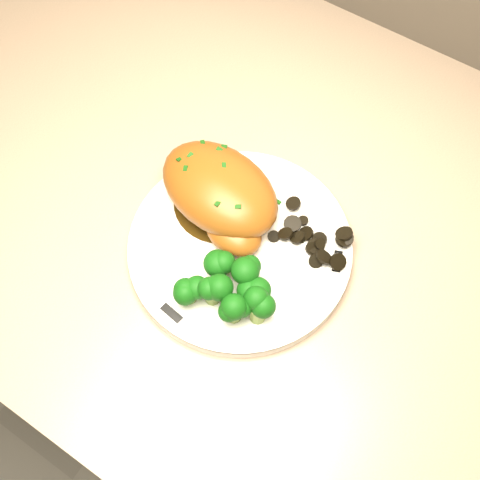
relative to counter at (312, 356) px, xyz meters
The scene contains 9 objects.
counter is the anchor object (origin of this frame).
plate 0.47m from the counter, 140.94° to the right, with size 0.24×0.24×0.02m, color white.
rim_accent_0 0.47m from the counter, 94.21° to the right, with size 0.02×0.01×0.00m, color black.
rim_accent_1 0.50m from the counter, behind, with size 0.02×0.01×0.00m, color black.
rim_accent_2 0.51m from the counter, 121.69° to the right, with size 0.02×0.01×0.00m, color black.
gravy_pool 0.49m from the counter, 161.11° to the right, with size 0.10×0.10×0.00m, color #342309.
chicken_breast 0.51m from the counter, 159.37° to the right, with size 0.16×0.12×0.06m.
mushroom_pile 0.47m from the counter, 135.21° to the right, with size 0.07×0.05×0.02m.
broccoli_florets 0.51m from the counter, 118.78° to the right, with size 0.09×0.07×0.04m.
Camera 1 is at (-0.10, 1.35, 1.49)m, focal length 45.00 mm.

